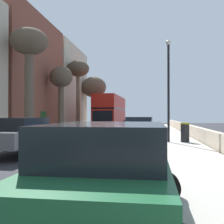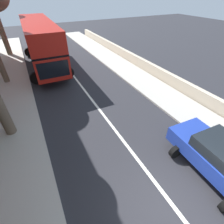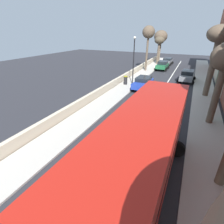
{
  "view_description": "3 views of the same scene",
  "coord_description": "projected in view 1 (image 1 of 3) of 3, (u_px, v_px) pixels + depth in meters",
  "views": [
    {
      "loc": [
        3.13,
        -18.0,
        1.83
      ],
      "look_at": [
        -0.22,
        6.58,
        2.04
      ],
      "focal_mm": 44.12,
      "sensor_mm": 36.0,
      "label": 1
    },
    {
      "loc": [
        -3.23,
        -1.36,
        6.35
      ],
      "look_at": [
        0.12,
        5.19,
        0.81
      ],
      "focal_mm": 26.49,
      "sensor_mm": 36.0,
      "label": 2
    },
    {
      "loc": [
        -3.04,
        21.74,
        7.04
      ],
      "look_at": [
        1.43,
        12.2,
        2.01
      ],
      "focal_mm": 27.3,
      "sensor_mm": 36.0,
      "label": 3
    }
  ],
  "objects": [
    {
      "name": "double_decker_bus",
      "position": [
        111.0,
        110.0,
        34.47
      ],
      "size": [
        3.71,
        11.09,
        4.06
      ],
      "color": "#B21C12",
      "rests_on": "ground"
    },
    {
      "name": "street_tree_left_6",
      "position": [
        94.0,
        88.0,
        40.26
      ],
      "size": [
        3.59,
        3.59,
        7.22
      ],
      "color": "brown",
      "rests_on": "sidewalk_left"
    },
    {
      "name": "road_centre_line",
      "position": [
        102.0,
        142.0,
        18.24
      ],
      "size": [
        0.16,
        54.0,
        0.01
      ],
      "primitive_type": "cube",
      "color": "silver",
      "rests_on": "ground"
    },
    {
      "name": "parked_car_blue_right_1",
      "position": [
        140.0,
        128.0,
        18.28
      ],
      "size": [
        2.56,
        4.18,
        1.66
      ],
      "color": "#1E389E",
      "rests_on": "ground"
    },
    {
      "name": "sidewalk_left",
      "position": [
        32.0,
        140.0,
        18.9
      ],
      "size": [
        2.6,
        60.0,
        0.12
      ],
      "primitive_type": "cube",
      "color": "#B2ADA3",
      "rests_on": "ground"
    },
    {
      "name": "ground_plane",
      "position": [
        102.0,
        142.0,
        18.24
      ],
      "size": [
        84.0,
        84.0,
        0.0
      ],
      "primitive_type": "plane",
      "color": "#28282D"
    },
    {
      "name": "parked_car_grey_left_2",
      "position": [
        23.0,
        134.0,
        12.3
      ],
      "size": [
        2.56,
        4.62,
        1.68
      ],
      "color": "slate",
      "rests_on": "ground"
    },
    {
      "name": "lamppost_right",
      "position": [
        169.0,
        82.0,
        16.96
      ],
      "size": [
        0.32,
        0.32,
        6.31
      ],
      "color": "black",
      "rests_on": "sidewalk_right"
    },
    {
      "name": "litter_bin_right",
      "position": [
        185.0,
        132.0,
        16.92
      ],
      "size": [
        0.55,
        0.55,
        1.19
      ],
      "color": "black",
      "rests_on": "sidewalk_right"
    },
    {
      "name": "street_tree_left_2",
      "position": [
        78.0,
        71.0,
        32.69
      ],
      "size": [
        2.67,
        2.67,
        8.11
      ],
      "color": "brown",
      "rests_on": "sidewalk_left"
    },
    {
      "name": "parked_car_green_right_3",
      "position": [
        109.0,
        169.0,
        4.37
      ],
      "size": [
        2.53,
        4.46,
        1.69
      ],
      "color": "#1E6038",
      "rests_on": "ground"
    },
    {
      "name": "street_tree_left_4",
      "position": [
        29.0,
        50.0,
        18.64
      ],
      "size": [
        2.54,
        2.54,
        7.56
      ],
      "color": "brown",
      "rests_on": "sidewalk_left"
    },
    {
      "name": "boundary_wall_right",
      "position": [
        202.0,
        136.0,
        17.37
      ],
      "size": [
        0.36,
        54.0,
        0.95
      ],
      "primitive_type": "cube",
      "color": "beige",
      "rests_on": "ground"
    },
    {
      "name": "street_tree_left_0",
      "position": [
        61.0,
        80.0,
        25.81
      ],
      "size": [
        2.15,
        2.15,
        6.24
      ],
      "color": "brown",
      "rests_on": "sidewalk_left"
    },
    {
      "name": "sidewalk_right",
      "position": [
        177.0,
        142.0,
        17.58
      ],
      "size": [
        2.6,
        60.0,
        0.12
      ],
      "primitive_type": "cube",
      "color": "#B2ADA3",
      "rests_on": "ground"
    }
  ]
}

